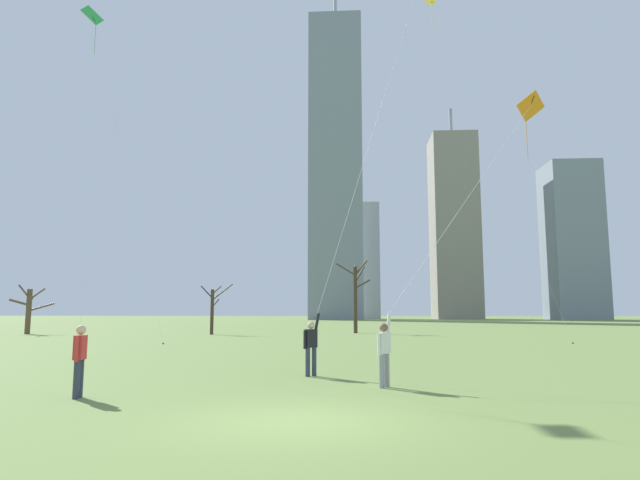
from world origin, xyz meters
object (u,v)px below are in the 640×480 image
bare_tree_left_of_center (29,309)px  bare_tree_center (213,308)px  bystander_watching_nearby (80,357)px  distant_kite_drifting_right_green (98,42)px  bare_tree_far_right_edge (356,293)px  distant_kite_high_overhead_yellow (442,24)px  kite_flyer_foreground_left_white (338,255)px  kite_flyer_midfield_left_orange (414,301)px

bare_tree_left_of_center → bare_tree_center: bare_tree_center is taller
bystander_watching_nearby → bare_tree_left_of_center: size_ratio=0.40×
distant_kite_drifting_right_green → bare_tree_center: size_ratio=4.06×
bystander_watching_nearby → bare_tree_far_right_edge: bearing=80.0°
bare_tree_far_right_edge → distant_kite_high_overhead_yellow: bearing=-64.8°
distant_kite_drifting_right_green → bare_tree_far_right_edge: size_ratio=2.67×
kite_flyer_foreground_left_white → bare_tree_far_right_edge: size_ratio=2.70×
kite_flyer_midfield_left_orange → bystander_watching_nearby: size_ratio=5.94×
distant_kite_drifting_right_green → bare_tree_far_right_edge: bearing=61.3°
bystander_watching_nearby → bare_tree_left_of_center: bare_tree_left_of_center is taller
bystander_watching_nearby → bare_tree_center: bare_tree_center is taller
kite_flyer_foreground_left_white → distant_kite_high_overhead_yellow: bearing=70.2°
distant_kite_high_overhead_yellow → bare_tree_left_of_center: distant_kite_high_overhead_yellow is taller
distant_kite_high_overhead_yellow → bare_tree_far_right_edge: bearing=115.2°
kite_flyer_midfield_left_orange → distant_kite_drifting_right_green: bearing=144.9°
kite_flyer_foreground_left_white → distant_kite_drifting_right_green: (-12.19, 7.81, 11.59)m
bare_tree_center → distant_kite_drifting_right_green: bearing=-93.1°
bystander_watching_nearby → bare_tree_center: size_ratio=0.39×
bare_tree_center → kite_flyer_midfield_left_orange: bearing=-66.1°
kite_flyer_foreground_left_white → distant_kite_drifting_right_green: 18.54m
kite_flyer_midfield_left_orange → bystander_watching_nearby: (-7.82, -2.85, -1.30)m
bystander_watching_nearby → bare_tree_center: (-5.41, 32.73, 1.25)m
kite_flyer_foreground_left_white → kite_flyer_midfield_left_orange: bearing=-46.9°
bystander_watching_nearby → distant_kite_drifting_right_green: (-6.49, 12.91, 14.40)m
bare_tree_far_right_edge → bare_tree_left_of_center: size_ratio=1.55×
distant_kite_drifting_right_green → bare_tree_left_of_center: 27.89m
distant_kite_drifting_right_green → kite_flyer_foreground_left_white: bearing=-32.6°
bystander_watching_nearby → bare_tree_left_of_center: (-21.12, 32.64, 1.18)m
distant_kite_high_overhead_yellow → distant_kite_drifting_right_green: bearing=-150.2°
bystander_watching_nearby → kite_flyer_foreground_left_white: bearing=41.8°
bystander_watching_nearby → distant_kite_high_overhead_yellow: 33.84m
bystander_watching_nearby → distant_kite_high_overhead_yellow: bearing=62.4°
kite_flyer_midfield_left_orange → distant_kite_drifting_right_green: 21.85m
bare_tree_far_right_edge → distant_kite_drifting_right_green: bearing=-118.7°
kite_flyer_midfield_left_orange → bare_tree_center: size_ratio=2.29×
kite_flyer_midfield_left_orange → bare_tree_left_of_center: bearing=134.2°
kite_flyer_midfield_left_orange → bare_tree_left_of_center: 41.54m
bystander_watching_nearby → bare_tree_center: 33.20m
bystander_watching_nearby → bare_tree_center: bearing=99.4°
kite_flyer_foreground_left_white → bare_tree_left_of_center: bearing=134.3°
bare_tree_far_right_edge → bare_tree_center: (-11.82, -3.76, -1.30)m
distant_kite_high_overhead_yellow → kite_flyer_foreground_left_white: bearing=-109.8°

